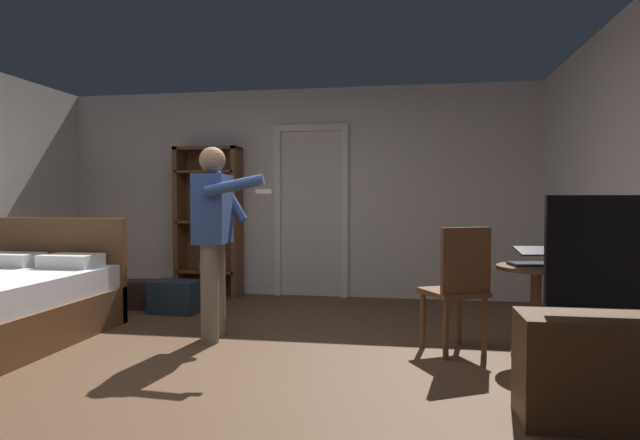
{
  "coord_description": "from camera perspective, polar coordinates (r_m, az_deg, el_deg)",
  "views": [
    {
      "loc": [
        1.42,
        -3.62,
        1.19
      ],
      "look_at": [
        0.72,
        0.59,
        1.04
      ],
      "focal_mm": 30.05,
      "sensor_mm": 36.0,
      "label": 1
    }
  ],
  "objects": [
    {
      "name": "laptop",
      "position": [
        4.31,
        21.9,
        -3.92
      ],
      "size": [
        0.37,
        0.38,
        0.15
      ],
      "color": "black",
      "rests_on": "side_table"
    },
    {
      "name": "side_table",
      "position": [
        4.39,
        22.02,
        -7.57
      ],
      "size": [
        0.58,
        0.58,
        0.7
      ],
      "color": "#4C331E",
      "rests_on": "ground_plane"
    },
    {
      "name": "wooden_chair",
      "position": [
        4.3,
        14.55,
        -6.64
      ],
      "size": [
        0.57,
        0.57,
        0.99
      ],
      "color": "brown",
      "rests_on": "ground_plane"
    },
    {
      "name": "bottle_on_table",
      "position": [
        4.31,
        24.14,
        -3.07
      ],
      "size": [
        0.06,
        0.06,
        0.28
      ],
      "color": "#3A3D1C",
      "rests_on": "side_table"
    },
    {
      "name": "bookshelf",
      "position": [
        6.85,
        -11.71,
        0.41
      ],
      "size": [
        0.81,
        0.32,
        1.86
      ],
      "color": "brown",
      "rests_on": "ground_plane"
    },
    {
      "name": "suitcase_small",
      "position": [
        5.95,
        -15.09,
        -7.88
      ],
      "size": [
        0.53,
        0.39,
        0.34
      ],
      "primitive_type": "cube",
      "rotation": [
        0.0,
        0.0,
        -0.09
      ],
      "color": "#1E2D38",
      "rests_on": "ground_plane"
    },
    {
      "name": "ground_plane",
      "position": [
        4.07,
        -11.81,
        -14.99
      ],
      "size": [
        6.47,
        6.47,
        0.0
      ],
      "primitive_type": "plane",
      "color": "brown"
    },
    {
      "name": "person_blue_shirt",
      "position": [
        4.67,
        -11.21,
        -0.88
      ],
      "size": [
        0.72,
        0.6,
        1.65
      ],
      "color": "gray",
      "rests_on": "ground_plane"
    },
    {
      "name": "doorway_frame",
      "position": [
        6.64,
        -0.98,
        2.34
      ],
      "size": [
        0.93,
        0.08,
        2.13
      ],
      "color": "white",
      "rests_on": "ground_plane"
    },
    {
      "name": "wall_back",
      "position": [
        6.76,
        -2.66,
        2.91
      ],
      "size": [
        6.12,
        0.12,
        2.58
      ],
      "primitive_type": "cube",
      "color": "silver",
      "rests_on": "ground_plane"
    },
    {
      "name": "suitcase_dark",
      "position": [
        6.33,
        -19.5,
        -7.48
      ],
      "size": [
        0.65,
        0.42,
        0.31
      ],
      "primitive_type": "cube",
      "rotation": [
        0.0,
        0.0,
        0.24
      ],
      "color": "black",
      "rests_on": "ground_plane"
    }
  ]
}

